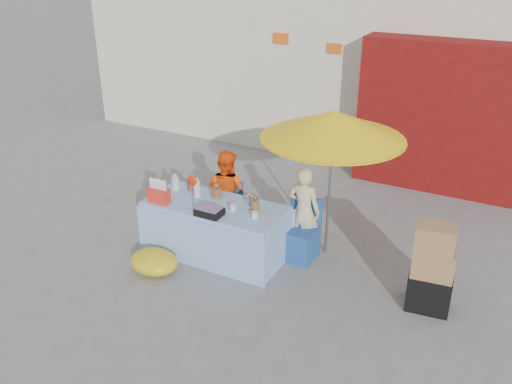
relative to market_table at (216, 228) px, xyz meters
The scene contains 9 objects.
ground 0.62m from the market_table, 60.93° to the right, with size 80.00×80.00×0.00m, color slate.
market_table is the anchor object (origin of this frame).
chair_left 0.52m from the market_table, 110.65° to the left, with size 0.49×0.48×0.85m.
chair_right 1.18m from the market_table, 23.61° to the left, with size 0.49×0.48×0.85m.
vendor_orange 0.68m from the market_table, 106.38° to the left, with size 0.64×0.50×1.32m, color #FF510D.
vendor_beige 1.26m from the market_table, 29.35° to the left, with size 0.48×0.31×1.30m, color beige.
umbrella 2.17m from the market_table, 28.76° to the left, with size 1.90×1.90×2.09m.
box_stack 2.94m from the market_table, ahead, with size 0.55×0.47×1.12m.
tarp_bundle 0.97m from the market_table, 120.59° to the right, with size 0.68×0.54×0.31m, color gold.
Camera 1 is at (3.39, -5.21, 4.05)m, focal length 38.00 mm.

